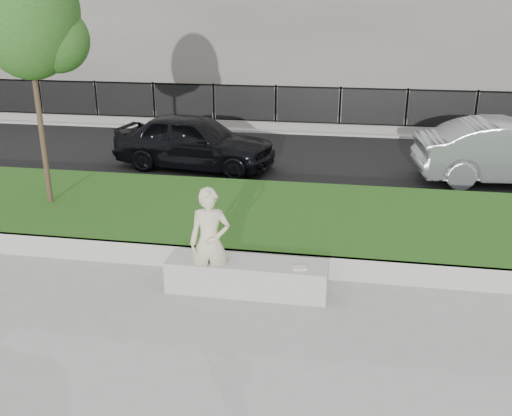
% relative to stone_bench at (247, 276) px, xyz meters
% --- Properties ---
extents(ground, '(90.00, 90.00, 0.00)m').
position_rel_stone_bench_xyz_m(ground, '(-0.60, -0.40, -0.26)').
color(ground, gray).
rests_on(ground, ground).
extents(grass_bank, '(34.00, 4.00, 0.40)m').
position_rel_stone_bench_xyz_m(grass_bank, '(-0.60, 2.60, -0.06)').
color(grass_bank, black).
rests_on(grass_bank, ground).
extents(grass_kerb, '(34.00, 0.08, 0.40)m').
position_rel_stone_bench_xyz_m(grass_kerb, '(-0.60, 0.64, -0.06)').
color(grass_kerb, '#A7A39C').
rests_on(grass_kerb, ground).
extents(street, '(34.00, 7.00, 0.04)m').
position_rel_stone_bench_xyz_m(street, '(-0.60, 8.10, -0.24)').
color(street, black).
rests_on(street, ground).
extents(far_pavement, '(34.00, 3.00, 0.12)m').
position_rel_stone_bench_xyz_m(far_pavement, '(-0.60, 12.60, -0.20)').
color(far_pavement, gray).
rests_on(far_pavement, ground).
extents(iron_fence, '(32.00, 0.30, 1.50)m').
position_rel_stone_bench_xyz_m(iron_fence, '(-0.60, 11.60, 0.28)').
color(iron_fence, slate).
rests_on(iron_fence, far_pavement).
extents(stone_bench, '(2.52, 0.63, 0.52)m').
position_rel_stone_bench_xyz_m(stone_bench, '(0.00, 0.00, 0.00)').
color(stone_bench, '#A7A39C').
rests_on(stone_bench, ground).
extents(man, '(0.68, 0.50, 1.72)m').
position_rel_stone_bench_xyz_m(man, '(-0.55, -0.15, 0.60)').
color(man, beige).
rests_on(man, ground).
extents(book, '(0.24, 0.20, 0.02)m').
position_rel_stone_bench_xyz_m(book, '(0.83, -0.12, 0.27)').
color(book, beige).
rests_on(book, stone_bench).
extents(young_tree, '(2.06, 1.97, 5.05)m').
position_rel_stone_bench_xyz_m(young_tree, '(-4.54, 2.40, 3.81)').
color(young_tree, '#38281C').
rests_on(young_tree, grass_bank).
extents(car_dark, '(4.54, 2.33, 1.48)m').
position_rel_stone_bench_xyz_m(car_dark, '(-2.68, 6.56, 0.52)').
color(car_dark, black).
rests_on(car_dark, street).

